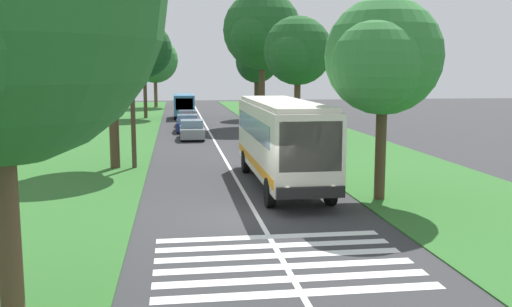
# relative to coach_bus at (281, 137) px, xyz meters

# --- Properties ---
(ground) EXTENTS (160.00, 160.00, 0.00)m
(ground) POSITION_rel_coach_bus_xyz_m (-5.13, 1.80, -2.15)
(ground) COLOR #333335
(grass_verge_left) EXTENTS (120.00, 8.00, 0.04)m
(grass_verge_left) POSITION_rel_coach_bus_xyz_m (9.87, 10.00, -2.13)
(grass_verge_left) COLOR #2D6628
(grass_verge_left) RESTS_ON ground
(grass_verge_right) EXTENTS (120.00, 8.00, 0.04)m
(grass_verge_right) POSITION_rel_coach_bus_xyz_m (9.87, -6.40, -2.13)
(grass_verge_right) COLOR #2D6628
(grass_verge_right) RESTS_ON ground
(centre_line) EXTENTS (110.00, 0.16, 0.01)m
(centre_line) POSITION_rel_coach_bus_xyz_m (9.87, 1.80, -2.14)
(centre_line) COLOR silver
(centre_line) RESTS_ON ground
(coach_bus) EXTENTS (11.16, 2.62, 3.73)m
(coach_bus) POSITION_rel_coach_bus_xyz_m (0.00, 0.00, 0.00)
(coach_bus) COLOR silver
(coach_bus) RESTS_ON ground
(zebra_crossing) EXTENTS (4.95, 6.80, 0.01)m
(zebra_crossing) POSITION_rel_coach_bus_xyz_m (-9.98, 1.80, -2.14)
(zebra_crossing) COLOR silver
(zebra_crossing) RESTS_ON ground
(trailing_car_0) EXTENTS (4.30, 1.78, 1.43)m
(trailing_car_0) POSITION_rel_coach_bus_xyz_m (18.11, 3.38, -1.48)
(trailing_car_0) COLOR gray
(trailing_car_0) RESTS_ON ground
(trailing_car_1) EXTENTS (4.30, 1.78, 1.43)m
(trailing_car_1) POSITION_rel_coach_bus_xyz_m (23.42, 3.61, -1.48)
(trailing_car_1) COLOR navy
(trailing_car_1) RESTS_ON ground
(trailing_car_2) EXTENTS (4.30, 1.78, 1.43)m
(trailing_car_2) POSITION_rel_coach_bus_xyz_m (28.51, 3.46, -1.48)
(trailing_car_2) COLOR #B21E1E
(trailing_car_2) RESTS_ON ground
(trailing_minibus_0) EXTENTS (6.00, 2.14, 2.53)m
(trailing_minibus_0) POSITION_rel_coach_bus_xyz_m (37.06, 3.64, -0.60)
(trailing_minibus_0) COLOR teal
(trailing_minibus_0) RESTS_ON ground
(roadside_tree_left_1) EXTENTS (6.69, 5.85, 10.14)m
(roadside_tree_left_1) POSITION_rel_coach_bus_xyz_m (37.62, 7.83, 4.97)
(roadside_tree_left_1) COLOR #4C3826
(roadside_tree_left_1) RESTS_ON grass_verge_left
(roadside_tree_left_2) EXTENTS (6.96, 6.27, 9.60)m
(roadside_tree_left_2) POSITION_rel_coach_bus_xyz_m (55.82, 7.31, 4.23)
(roadside_tree_left_2) COLOR brown
(roadside_tree_left_2) RESTS_ON grass_verge_left
(roadside_tree_left_3) EXTENTS (5.76, 4.88, 9.21)m
(roadside_tree_left_3) POSITION_rel_coach_bus_xyz_m (5.76, 7.78, 4.51)
(roadside_tree_left_3) COLOR #4C3826
(roadside_tree_left_3) RESTS_ON grass_verge_left
(roadside_tree_right_0) EXTENTS (5.33, 4.48, 8.19)m
(roadside_tree_right_0) POSITION_rel_coach_bus_xyz_m (36.13, -3.95, 3.69)
(roadside_tree_right_0) COLOR #3D2D1E
(roadside_tree_right_0) RESTS_ON grass_verge_right
(roadside_tree_right_1) EXTENTS (8.31, 7.02, 12.07)m
(roadside_tree_right_1) POSITION_rel_coach_bus_xyz_m (27.52, -3.16, 6.26)
(roadside_tree_right_1) COLOR #4C3826
(roadside_tree_right_1) RESTS_ON grass_verge_right
(roadside_tree_right_2) EXTENTS (5.80, 4.79, 8.77)m
(roadside_tree_right_2) POSITION_rel_coach_bus_xyz_m (15.33, -3.85, 4.11)
(roadside_tree_right_2) COLOR #4C3826
(roadside_tree_right_2) RESTS_ON grass_verge_right
(roadside_tree_right_3) EXTENTS (5.64, 4.56, 7.77)m
(roadside_tree_right_3) POSITION_rel_coach_bus_xyz_m (-3.30, -3.16, 3.27)
(roadside_tree_right_3) COLOR #4C3826
(roadside_tree_right_3) RESTS_ON grass_verge_right
(utility_pole) EXTENTS (0.24, 1.40, 8.65)m
(utility_pole) POSITION_rel_coach_bus_xyz_m (5.51, 6.71, 2.36)
(utility_pole) COLOR #473828
(utility_pole) RESTS_ON grass_verge_left
(roadside_wall) EXTENTS (70.00, 0.40, 1.02)m
(roadside_wall) POSITION_rel_coach_bus_xyz_m (14.87, 13.40, -1.60)
(roadside_wall) COLOR #9E937F
(roadside_wall) RESTS_ON grass_verge_left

